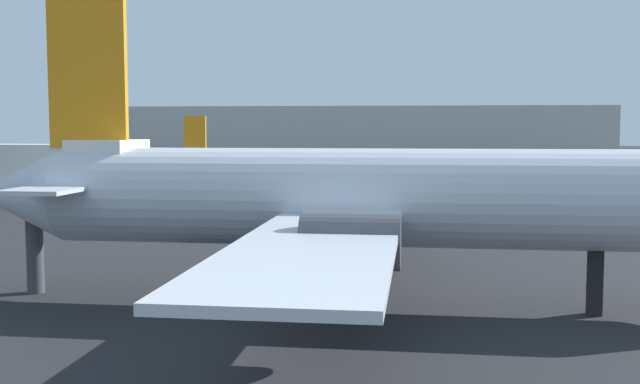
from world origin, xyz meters
TOP-DOWN VIEW (x-y plane):
  - airplane_at_gate at (0.90, 15.12)m, footprint 33.18×31.70m
  - airplane_far_left at (-10.22, 62.57)m, footprint 26.60×20.44m
  - baggage_cart at (-3.14, 27.59)m, footprint 2.49×1.53m
  - terminal_building at (-10.24, 123.81)m, footprint 96.22×24.37m

SIDE VIEW (x-z plane):
  - baggage_cart at x=-3.14m, z-range 0.11..1.41m
  - airplane_far_left at x=-10.22m, z-range -1.42..6.82m
  - airplane_at_gate at x=0.90m, z-range -1.95..10.42m
  - terminal_building at x=-10.24m, z-range 0.00..10.72m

